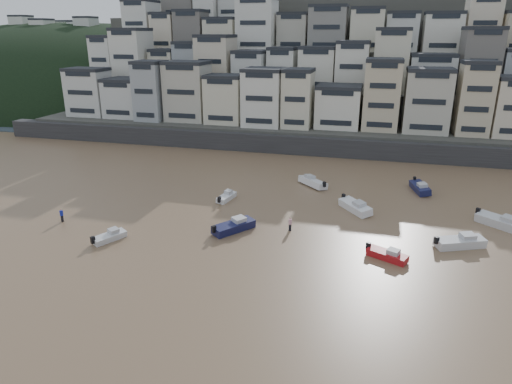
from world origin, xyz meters
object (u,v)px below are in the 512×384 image
(person_pink, at_px, (290,224))
(boat_d, at_px, (460,240))
(boat_c, at_px, (234,225))
(boat_e, at_px, (355,205))
(person_blue, at_px, (62,215))
(boat_j, at_px, (109,236))
(boat_g, at_px, (501,221))
(boat_h, at_px, (313,181))
(boat_f, at_px, (226,196))
(boat_i, at_px, (420,187))
(boat_b, at_px, (387,254))

(person_pink, bearing_deg, boat_d, 1.35)
(boat_c, bearing_deg, boat_e, -17.47)
(boat_c, height_order, person_blue, person_blue)
(boat_j, relative_size, boat_g, 0.67)
(boat_h, relative_size, boat_e, 0.98)
(boat_f, xyz_separation_m, boat_j, (-8.69, -16.01, -0.01))
(boat_d, distance_m, boat_c, 25.52)
(boat_j, height_order, person_blue, person_blue)
(boat_c, relative_size, boat_e, 1.00)
(boat_j, height_order, boat_i, boat_i)
(boat_c, height_order, boat_b, boat_c)
(boat_j, distance_m, person_pink, 20.93)
(boat_f, relative_size, person_pink, 2.50)
(boat_d, bearing_deg, boat_g, 27.96)
(boat_d, distance_m, boat_j, 39.21)
(boat_f, bearing_deg, boat_d, -94.45)
(boat_b, bearing_deg, boat_j, -147.49)
(boat_j, bearing_deg, boat_d, -50.92)
(person_blue, bearing_deg, boat_j, -21.00)
(boat_i, xyz_separation_m, person_blue, (-44.07, -23.48, 0.09))
(boat_h, bearing_deg, boat_b, 160.81)
(boat_j, xyz_separation_m, boat_e, (26.49, 16.37, 0.23))
(person_pink, bearing_deg, boat_h, 89.21)
(boat_g, bearing_deg, boat_f, -141.53)
(boat_b, bearing_deg, boat_c, -162.59)
(boat_e, bearing_deg, boat_f, -126.67)
(boat_g, bearing_deg, boat_j, -121.32)
(boat_c, xyz_separation_m, person_pink, (6.47, 1.87, 0.06))
(boat_b, distance_m, boat_e, 13.50)
(boat_e, bearing_deg, boat_c, -90.95)
(boat_j, bearing_deg, boat_h, -11.06)
(boat_f, distance_m, boat_i, 28.76)
(boat_j, height_order, boat_g, boat_g)
(boat_i, bearing_deg, boat_d, -4.93)
(boat_f, height_order, person_blue, person_blue)
(boat_g, height_order, person_pink, person_pink)
(boat_f, bearing_deg, boat_b, -109.99)
(boat_b, distance_m, boat_j, 30.72)
(boat_j, bearing_deg, boat_e, -31.66)
(boat_h, distance_m, boat_e, 11.33)
(boat_i, bearing_deg, boat_f, -81.98)
(boat_e, bearing_deg, boat_g, 49.66)
(boat_c, relative_size, boat_g, 0.94)
(boat_h, bearing_deg, boat_c, 114.95)
(boat_i, relative_size, boat_e, 0.96)
(boat_g, bearing_deg, boat_d, -89.14)
(boat_h, xyz_separation_m, boat_i, (15.76, 1.49, -0.01))
(boat_e, distance_m, person_pink, 11.00)
(boat_d, height_order, person_blue, person_blue)
(boat_b, height_order, boat_i, boat_i)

